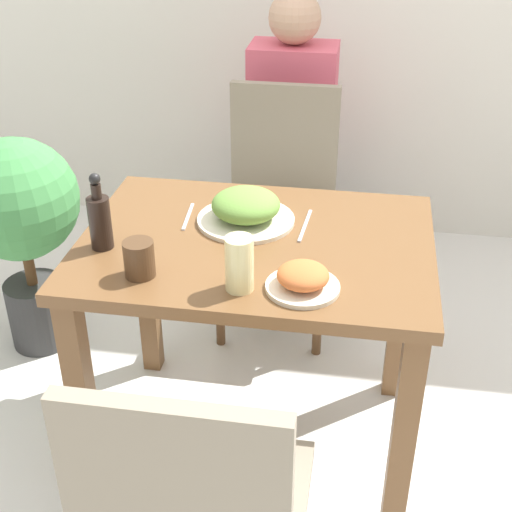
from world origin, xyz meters
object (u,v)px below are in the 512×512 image
(juice_glass, at_px, (240,264))
(chair_far, at_px, (280,196))
(sauce_bottle, at_px, (100,219))
(food_plate, at_px, (246,208))
(side_plate, at_px, (303,279))
(person_figure, at_px, (292,141))
(potted_plant_left, at_px, (20,216))
(drink_cup, at_px, (139,259))

(juice_glass, bearing_deg, chair_far, 91.83)
(sauce_bottle, bearing_deg, food_plate, 30.04)
(side_plate, distance_m, person_figure, 1.33)
(food_plate, xyz_separation_m, juice_glass, (0.05, -0.34, 0.03))
(chair_far, relative_size, potted_plant_left, 1.11)
(side_plate, height_order, drink_cup, drink_cup)
(food_plate, xyz_separation_m, sauce_bottle, (-0.35, -0.20, 0.04))
(side_plate, relative_size, drink_cup, 1.92)
(chair_far, xyz_separation_m, side_plate, (0.18, -0.94, 0.24))
(food_plate, height_order, drink_cup, same)
(sauce_bottle, xyz_separation_m, potted_plant_left, (-0.49, 0.47, -0.27))
(drink_cup, xyz_separation_m, potted_plant_left, (-0.63, 0.59, -0.24))
(chair_far, bearing_deg, juice_glass, -88.17)
(food_plate, height_order, potted_plant_left, food_plate)
(potted_plant_left, bearing_deg, sauce_bottle, -43.88)
(chair_far, relative_size, drink_cup, 9.61)
(food_plate, distance_m, person_figure, 1.01)
(side_plate, relative_size, juice_glass, 1.30)
(potted_plant_left, bearing_deg, drink_cup, -43.16)
(side_plate, xyz_separation_m, potted_plant_left, (-1.03, 0.59, -0.22))
(chair_far, relative_size, sauce_bottle, 4.26)
(chair_far, height_order, food_plate, chair_far)
(side_plate, height_order, person_figure, person_figure)
(juice_glass, relative_size, person_figure, 0.12)
(person_figure, bearing_deg, juice_glass, -88.62)
(food_plate, relative_size, side_plate, 1.53)
(chair_far, xyz_separation_m, juice_glass, (0.03, -0.96, 0.28))
(side_plate, xyz_separation_m, drink_cup, (-0.40, -0.00, 0.02))
(side_plate, height_order, potted_plant_left, potted_plant_left)
(food_plate, xyz_separation_m, person_figure, (0.01, 0.99, -0.18))
(juice_glass, bearing_deg, person_figure, 91.38)
(chair_far, relative_size, person_figure, 0.76)
(juice_glass, distance_m, sauce_bottle, 0.42)
(sauce_bottle, bearing_deg, drink_cup, -40.51)
(drink_cup, relative_size, sauce_bottle, 0.44)
(side_plate, bearing_deg, juice_glass, -171.97)
(chair_far, bearing_deg, potted_plant_left, -157.47)
(side_plate, bearing_deg, potted_plant_left, 150.23)
(food_plate, relative_size, drink_cup, 2.94)
(drink_cup, relative_size, person_figure, 0.08)
(potted_plant_left, bearing_deg, chair_far, 22.53)
(person_figure, bearing_deg, drink_cup, -99.54)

